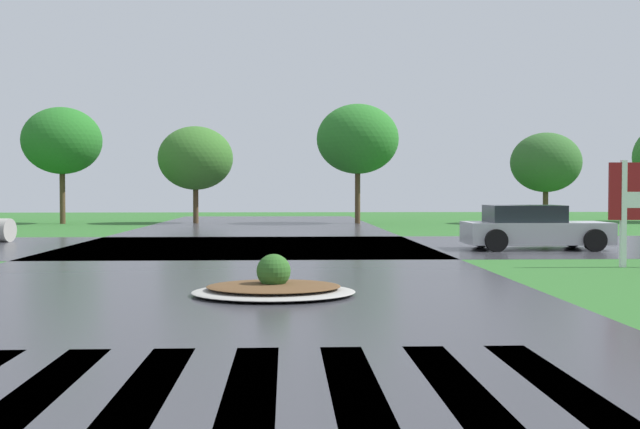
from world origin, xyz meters
name	(u,v)px	position (x,y,z in m)	size (l,w,h in m)	color
asphalt_roadway	(212,296)	(0.00, 10.00, 0.00)	(11.06, 80.00, 0.01)	#35353A
asphalt_cross_road	(247,246)	(0.00, 21.50, 0.00)	(90.00, 9.95, 0.01)	#35353A
crosswalk_stripes	(148,386)	(0.00, 4.12, 0.00)	(7.65, 3.29, 0.01)	white
median_island	(274,287)	(1.00, 10.06, 0.13)	(2.68, 2.27, 0.68)	#9E9B93
car_silver_hatch	(533,228)	(8.41, 19.85, 0.61)	(4.14, 2.10, 1.29)	#B7B7BF
background_treeline	(289,151)	(1.38, 38.62, 3.79)	(46.35, 5.75, 6.25)	#4C3823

